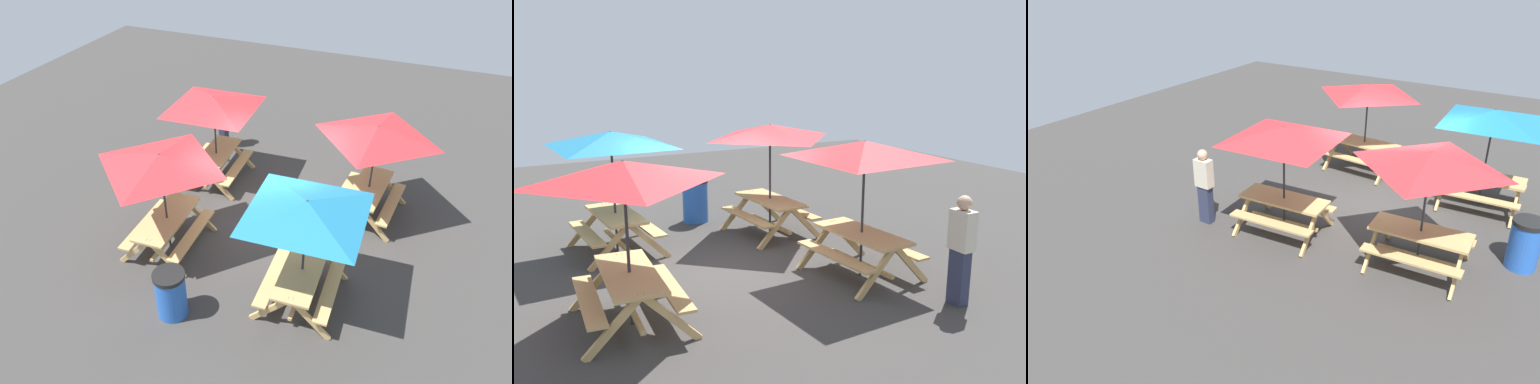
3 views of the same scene
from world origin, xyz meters
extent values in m
plane|color=#3D3A38|center=(0.00, 0.00, 0.00)|extent=(24.00, 24.00, 0.00)
cube|color=tan|center=(-1.34, 1.72, 0.74)|extent=(1.83, 0.79, 0.05)
cube|color=tan|center=(-1.31, 1.17, 0.45)|extent=(1.81, 0.35, 0.04)
cube|color=tan|center=(-1.37, 2.27, 0.45)|extent=(1.81, 0.35, 0.04)
cube|color=tan|center=(-2.10, 1.31, 0.37)|extent=(0.10, 0.80, 0.81)
cube|color=tan|center=(-2.14, 2.04, 0.37)|extent=(0.10, 0.80, 0.81)
cube|color=tan|center=(-0.54, 1.39, 0.37)|extent=(0.10, 0.80, 0.81)
cube|color=tan|center=(-0.58, 2.12, 0.37)|extent=(0.10, 0.80, 0.81)
cube|color=tan|center=(-1.34, 1.72, 0.22)|extent=(1.56, 0.15, 0.06)
cylinder|color=#2D2D33|center=(-1.34, 1.72, 1.15)|extent=(0.04, 0.04, 2.30)
pyramid|color=red|center=(-1.34, 1.72, 2.16)|extent=(2.10, 2.10, 0.28)
cube|color=tan|center=(1.41, -1.96, 0.74)|extent=(1.85, 0.84, 0.05)
cube|color=tan|center=(1.37, -2.51, 0.45)|extent=(1.81, 0.40, 0.04)
cube|color=tan|center=(1.46, -1.41, 0.45)|extent=(1.81, 0.40, 0.04)
cube|color=tan|center=(0.61, -2.26, 0.37)|extent=(0.12, 0.80, 0.81)
cube|color=tan|center=(0.66, -1.53, 0.37)|extent=(0.12, 0.80, 0.81)
cube|color=tan|center=(2.16, -2.38, 0.37)|extent=(0.12, 0.80, 0.81)
cube|color=tan|center=(2.22, -1.66, 0.37)|extent=(0.12, 0.80, 0.81)
cube|color=tan|center=(1.41, -1.96, 0.22)|extent=(1.56, 0.19, 0.06)
cylinder|color=#2D2D33|center=(1.41, -1.96, 1.15)|extent=(0.04, 0.04, 2.30)
pyramid|color=red|center=(1.41, -1.96, 2.16)|extent=(2.15, 2.15, 0.28)
cube|color=tan|center=(1.45, 1.94, 0.74)|extent=(1.84, 0.80, 0.05)
cube|color=tan|center=(1.49, 1.39, 0.45)|extent=(1.81, 0.36, 0.04)
cube|color=tan|center=(1.42, 2.49, 0.45)|extent=(1.81, 0.36, 0.04)
cube|color=tan|center=(0.70, 1.53, 0.37)|extent=(0.11, 0.80, 0.81)
cube|color=tan|center=(0.65, 2.26, 0.37)|extent=(0.11, 0.80, 0.81)
cube|color=tan|center=(2.25, 1.62, 0.37)|extent=(0.11, 0.80, 0.81)
cube|color=tan|center=(2.21, 2.34, 0.37)|extent=(0.11, 0.80, 0.81)
cube|color=tan|center=(1.45, 1.94, 0.22)|extent=(1.56, 0.16, 0.06)
cylinder|color=#2D2D33|center=(1.45, 1.94, 1.15)|extent=(0.04, 0.04, 2.30)
pyramid|color=red|center=(1.45, 1.94, 2.16)|extent=(2.82, 2.82, 0.28)
cube|color=tan|center=(-1.73, -1.38, 0.74)|extent=(1.83, 0.79, 0.05)
cube|color=tan|center=(-1.70, -1.93, 0.45)|extent=(1.81, 0.35, 0.04)
cube|color=tan|center=(-1.76, -0.83, 0.45)|extent=(1.81, 0.35, 0.04)
cube|color=tan|center=(-2.49, -1.78, 0.37)|extent=(0.10, 0.80, 0.81)
cube|color=tan|center=(-2.53, -1.05, 0.37)|extent=(0.10, 0.80, 0.81)
cube|color=tan|center=(-0.93, -1.70, 0.37)|extent=(0.10, 0.80, 0.81)
cube|color=tan|center=(-0.97, -0.98, 0.37)|extent=(0.10, 0.80, 0.81)
cube|color=tan|center=(-1.73, -1.38, 0.22)|extent=(1.56, 0.15, 0.06)
cylinder|color=#2D2D33|center=(-1.73, -1.38, 1.15)|extent=(0.04, 0.04, 2.30)
pyramid|color=teal|center=(-1.73, -1.38, 2.16)|extent=(2.83, 2.83, 0.28)
cylinder|color=blue|center=(-2.98, 0.70, 0.45)|extent=(0.56, 0.56, 0.90)
cylinder|color=black|center=(-2.98, 0.70, 0.94)|extent=(0.59, 0.59, 0.08)
cube|color=#2D334C|center=(3.07, 2.51, 0.42)|extent=(0.28, 0.18, 0.85)
cube|color=beige|center=(3.07, 2.51, 1.15)|extent=(0.36, 0.22, 0.60)
sphere|color=tan|center=(3.07, 2.51, 1.56)|extent=(0.22, 0.22, 0.22)
camera|label=1|loc=(-8.27, -3.14, 7.13)|focal=35.00mm
camera|label=2|loc=(8.71, -3.76, 3.59)|focal=40.00mm
camera|label=3|loc=(-3.42, 9.61, 5.36)|focal=35.00mm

